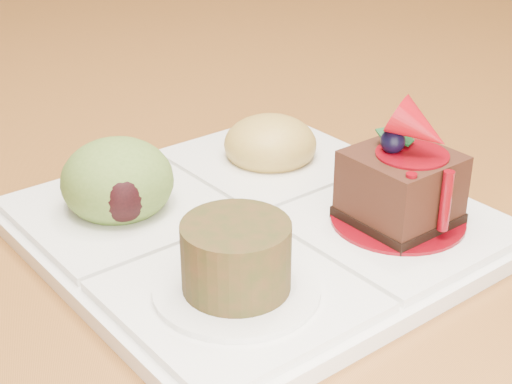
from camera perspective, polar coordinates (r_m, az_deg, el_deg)
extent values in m
cube|color=#945826|center=(0.80, 4.21, 4.53)|extent=(1.00, 1.80, 0.04)
cylinder|color=#945826|center=(1.81, 7.47, 4.79)|extent=(0.06, 0.06, 0.71)
cube|color=white|center=(0.56, 0.00, -2.64)|extent=(0.38, 0.38, 0.01)
cube|color=white|center=(0.55, 10.23, -2.38)|extent=(0.18, 0.18, 0.01)
cube|color=white|center=(0.47, -1.42, -7.60)|extent=(0.18, 0.18, 0.01)
cube|color=white|center=(0.57, -9.86, -1.25)|extent=(0.18, 0.18, 0.01)
cube|color=white|center=(0.64, 1.03, 2.39)|extent=(0.18, 0.18, 0.01)
cylinder|color=#6B040C|center=(0.55, 10.26, -2.00)|extent=(0.09, 0.09, 0.00)
cube|color=black|center=(0.55, 10.29, -1.71)|extent=(0.09, 0.09, 0.01)
cube|color=#391A0F|center=(0.54, 10.51, 0.68)|extent=(0.08, 0.08, 0.04)
cylinder|color=#6B040C|center=(0.53, 10.71, 2.80)|extent=(0.05, 0.05, 0.00)
sphere|color=black|center=(0.53, 9.91, 3.67)|extent=(0.02, 0.02, 0.02)
cone|color=#A10A13|center=(0.52, 11.87, 4.53)|extent=(0.05, 0.05, 0.04)
cube|color=#11441C|center=(0.54, 10.44, 3.98)|extent=(0.02, 0.02, 0.01)
cube|color=#11441C|center=(0.54, 9.60, 3.98)|extent=(0.01, 0.02, 0.01)
cylinder|color=#6B040C|center=(0.51, 11.02, -1.05)|extent=(0.01, 0.01, 0.05)
cylinder|color=#6B040C|center=(0.52, 13.64, -0.64)|extent=(0.01, 0.01, 0.04)
cylinder|color=#6B040C|center=(0.53, 7.03, 0.54)|extent=(0.01, 0.01, 0.04)
cylinder|color=white|center=(0.47, -1.43, -7.10)|extent=(0.10, 0.10, 0.00)
cylinder|color=#4C2C15|center=(0.46, -1.46, -4.69)|extent=(0.06, 0.06, 0.04)
cylinder|color=#3F1D0D|center=(0.45, -1.48, -3.04)|extent=(0.05, 0.05, 0.00)
ellipsoid|color=olive|center=(0.56, -10.04, 0.81)|extent=(0.08, 0.08, 0.06)
ellipsoid|color=black|center=(0.54, -9.65, -0.38)|extent=(0.04, 0.03, 0.04)
ellipsoid|color=#B29440|center=(0.64, 1.04, 3.51)|extent=(0.08, 0.08, 0.05)
cube|color=#BE610D|center=(0.64, 2.06, 4.34)|extent=(0.02, 0.02, 0.02)
cube|color=#487018|center=(0.65, 1.14, 4.33)|extent=(0.02, 0.02, 0.02)
cube|color=#BE610D|center=(0.64, 0.23, 4.37)|extent=(0.02, 0.02, 0.02)
cube|color=#487018|center=(0.63, -0.73, 3.80)|extent=(0.02, 0.02, 0.02)
cube|color=#BE610D|center=(0.63, 0.37, 3.26)|extent=(0.02, 0.02, 0.01)
cube|color=#487018|center=(0.63, 1.53, 3.40)|extent=(0.02, 0.02, 0.02)
cube|color=#BE610D|center=(0.63, 2.17, 3.88)|extent=(0.02, 0.02, 0.01)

